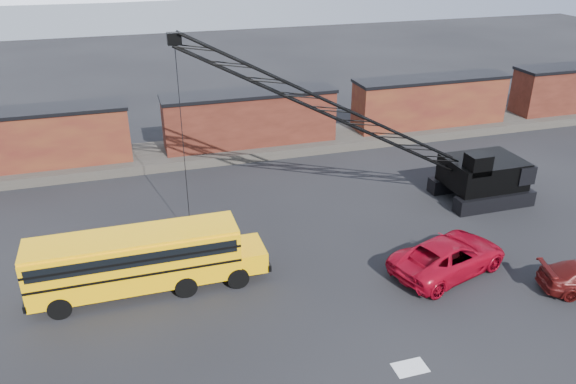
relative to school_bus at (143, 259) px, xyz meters
name	(u,v)px	position (x,y,z in m)	size (l,w,h in m)	color
ground	(360,312)	(9.50, -4.82, -1.79)	(160.00, 160.00, 0.00)	black
gravel_berm	(251,147)	(9.50, 17.18, -1.44)	(120.00, 5.00, 0.70)	#4B443D
boxcar_west_near	(32,138)	(-6.50, 17.18, 0.97)	(13.70, 3.10, 4.17)	#481514
boxcar_mid	(250,118)	(9.50, 17.18, 0.97)	(13.70, 3.10, 4.17)	#592319
boxcar_east_near	(430,101)	(25.50, 17.18, 0.97)	(13.70, 3.10, 4.17)	#481514
snow_patch	(410,368)	(10.00, -8.82, -1.78)	(1.40, 0.90, 0.02)	silver
school_bus	(143,259)	(0.00, 0.00, 0.00)	(11.65, 2.65, 3.19)	#FFB205
red_pickup	(449,256)	(15.31, -2.91, -0.87)	(3.07, 6.66, 1.85)	#A0071C
crawler_crane	(367,125)	(13.62, 4.46, 4.10)	(22.45, 4.20, 11.90)	black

